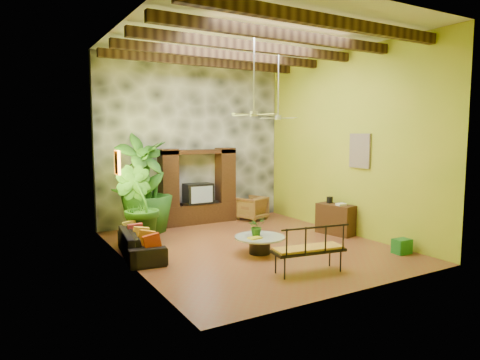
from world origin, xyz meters
TOP-DOWN VIEW (x-y plane):
  - ground at (0.00, 0.00)m, footprint 7.00×7.00m
  - ceiling at (0.00, 0.00)m, footprint 6.00×7.00m
  - back_wall at (0.00, 3.50)m, footprint 6.00×0.02m
  - left_wall at (-3.00, 0.00)m, footprint 0.02×7.00m
  - right_wall at (3.00, 0.00)m, footprint 0.02×7.00m
  - stone_accent_wall at (0.00, 3.44)m, footprint 5.98×0.10m
  - ceiling_beams at (0.00, 0.00)m, footprint 5.95×5.36m
  - entertainment_center at (0.00, 3.14)m, footprint 2.40×0.55m
  - ceiling_fan_front at (-0.20, -0.40)m, footprint 1.28×1.28m
  - ceiling_fan_back at (1.60, 1.20)m, footprint 1.28×1.28m
  - wall_art_mask at (-2.96, 1.00)m, footprint 0.06×0.32m
  - wall_art_painting at (2.96, -0.60)m, footprint 0.06×0.70m
  - sofa at (-2.62, 0.50)m, footprint 1.05×2.10m
  - wicker_armchair at (1.71, 2.77)m, footprint 1.05×1.06m
  - tall_plant_a at (-1.91, 2.59)m, footprint 1.70×1.41m
  - tall_plant_b at (-2.35, 1.59)m, footprint 1.39×1.38m
  - tall_plant_c at (-1.73, 2.78)m, footprint 1.82×1.82m
  - coffee_table at (-0.18, -0.64)m, footprint 1.16×1.16m
  - centerpiece_plant at (-0.19, -0.51)m, footprint 0.45×0.41m
  - yellow_tray at (-0.38, -0.75)m, footprint 0.30×0.22m
  - iron_bench at (-0.08, -2.35)m, footprint 1.53×0.76m
  - side_console at (2.65, -0.08)m, footprint 0.68×1.11m
  - green_bin at (2.65, -2.29)m, footprint 0.41×0.31m

SIDE VIEW (x-z plane):
  - ground at x=0.00m, z-range 0.00..0.00m
  - green_bin at x=2.65m, z-range 0.00..0.34m
  - coffee_table at x=-0.18m, z-range 0.06..0.46m
  - sofa at x=-2.62m, z-range 0.00..0.59m
  - wicker_armchair at x=1.71m, z-range 0.00..0.75m
  - side_console at x=2.65m, z-range 0.00..0.83m
  - yellow_tray at x=-0.38m, z-range 0.40..0.43m
  - iron_bench at x=-0.08m, z-range 0.26..0.83m
  - centerpiece_plant at x=-0.19m, z-range 0.40..0.83m
  - entertainment_center at x=0.00m, z-range -0.18..2.12m
  - tall_plant_b at x=-2.35m, z-range 0.00..1.97m
  - tall_plant_c at x=-1.73m, z-range 0.00..2.54m
  - tall_plant_a at x=-1.91m, z-range 0.00..2.77m
  - wall_art_mask at x=-2.96m, z-range 1.83..2.38m
  - wall_art_painting at x=2.96m, z-range 1.85..2.75m
  - back_wall at x=0.00m, z-range 0.00..5.00m
  - left_wall at x=-3.00m, z-range 0.00..5.00m
  - right_wall at x=3.00m, z-range 0.00..5.00m
  - stone_accent_wall at x=0.00m, z-range 0.01..4.99m
  - ceiling_fan_front at x=-0.20m, z-range 2.47..4.33m
  - ceiling_fan_back at x=1.60m, z-range 2.47..4.33m
  - ceiling_beams at x=0.00m, z-range 4.67..4.89m
  - ceiling at x=0.00m, z-range 4.99..5.01m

